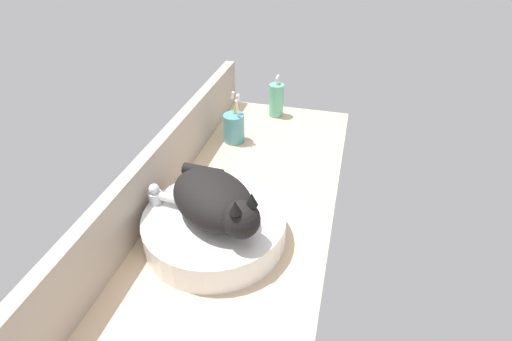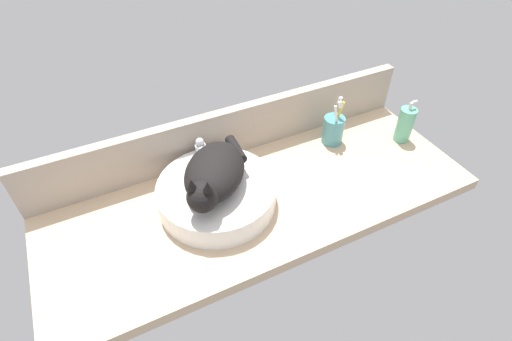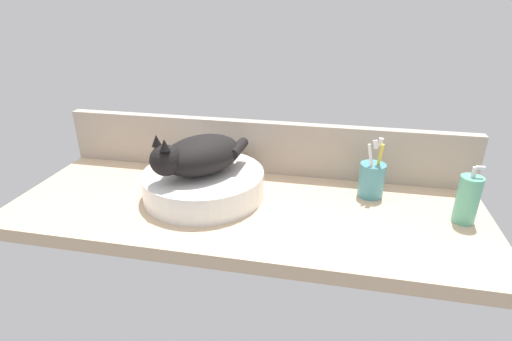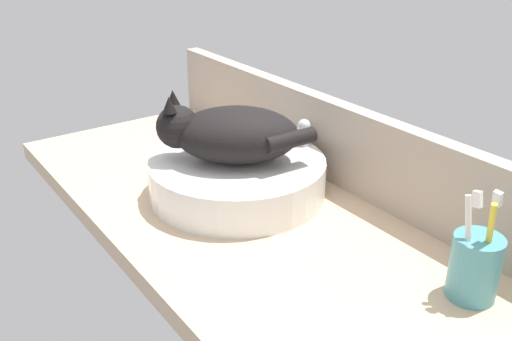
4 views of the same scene
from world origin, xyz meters
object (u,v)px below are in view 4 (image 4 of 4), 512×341
at_px(sink_basin, 237,177).
at_px(faucet, 299,147).
at_px(toothbrush_cup, 475,266).
at_px(cat, 230,133).

xyz_separation_m(sink_basin, faucet, (0.01, 0.15, 0.03)).
bearing_deg(faucet, toothbrush_cup, -6.29).
bearing_deg(toothbrush_cup, cat, -167.54).
bearing_deg(faucet, cat, -96.94).
xyz_separation_m(cat, faucet, (0.02, 0.17, -0.06)).
relative_size(faucet, toothbrush_cup, 0.73).
height_order(sink_basin, faucet, faucet).
bearing_deg(toothbrush_cup, faucet, 173.71).
xyz_separation_m(sink_basin, cat, (-0.01, -0.01, 0.10)).
bearing_deg(toothbrush_cup, sink_basin, -168.59).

